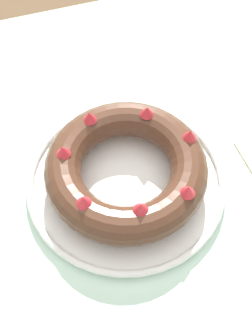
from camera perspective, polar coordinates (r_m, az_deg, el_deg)
ground_plane at (r=1.39m, az=0.91°, el=-16.87°), size 8.00×8.00×0.00m
dining_table at (r=0.78m, az=1.55°, el=-4.14°), size 1.26×1.00×0.74m
serving_dish at (r=0.68m, az=0.00°, el=-1.81°), size 0.34×0.34×0.02m
bundt_cake at (r=0.65m, az=0.01°, el=0.03°), size 0.27×0.27×0.08m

